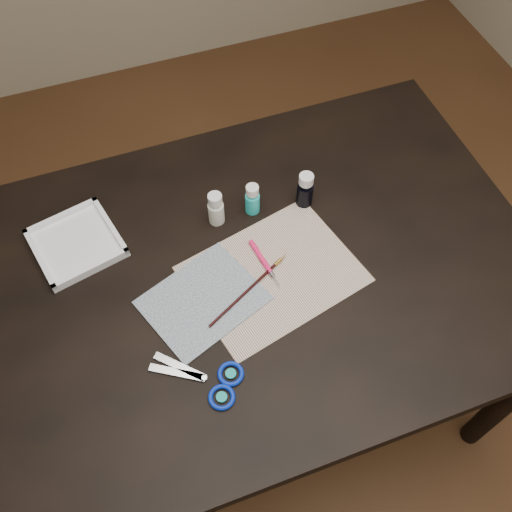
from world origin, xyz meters
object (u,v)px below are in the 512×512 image
object	(u,v)px
paper	(273,274)
canvas	(203,300)
paint_bottle_cyan	(252,199)
paint_bottle_navy	(305,190)
scissors	(194,379)
paint_bottle_white	(216,208)
palette_tray	(76,243)

from	to	relation	value
paper	canvas	size ratio (longest dim) A/B	1.51
paint_bottle_cyan	paint_bottle_navy	xyz separation A→B (m)	(0.13, -0.02, 0.01)
canvas	scissors	xyz separation A→B (m)	(-0.07, -0.17, 0.00)
paint_bottle_navy	canvas	bearing A→B (deg)	-150.26
paint_bottle_white	paint_bottle_navy	xyz separation A→B (m)	(0.22, -0.02, 0.00)
palette_tray	paint_bottle_navy	bearing A→B (deg)	-6.49
palette_tray	paint_bottle_white	bearing A→B (deg)	-7.18
canvas	paint_bottle_cyan	distance (m)	0.28
paint_bottle_cyan	scissors	bearing A→B (deg)	-124.93
paint_bottle_white	scissors	distance (m)	0.41
canvas	paint_bottle_navy	distance (m)	0.36
paint_bottle_navy	palette_tray	size ratio (longest dim) A/B	0.52
paper	paint_bottle_white	distance (m)	0.21
canvas	paper	bearing A→B (deg)	4.17
paint_bottle_white	paint_bottle_cyan	bearing A→B (deg)	0.10
paint_bottle_cyan	paint_bottle_white	bearing A→B (deg)	-179.90
paint_bottle_navy	scissors	world-z (taller)	paint_bottle_navy
canvas	paint_bottle_navy	size ratio (longest dim) A/B	2.50
paper	paint_bottle_white	size ratio (longest dim) A/B	3.97
paint_bottle_cyan	scissors	distance (m)	0.45
paper	scissors	xyz separation A→B (m)	(-0.24, -0.18, 0.00)
scissors	canvas	bearing A→B (deg)	-80.70
canvas	palette_tray	world-z (taller)	palette_tray
paint_bottle_white	scissors	world-z (taller)	paint_bottle_white
paint_bottle_white	paper	bearing A→B (deg)	-68.74
paper	canvas	world-z (taller)	canvas
paint_bottle_navy	palette_tray	distance (m)	0.55
paper	palette_tray	world-z (taller)	palette_tray
canvas	paint_bottle_white	distance (m)	0.23
palette_tray	paper	bearing A→B (deg)	-29.66
paper	paint_bottle_white	bearing A→B (deg)	111.26
paint_bottle_navy	palette_tray	xyz separation A→B (m)	(-0.55, 0.06, -0.04)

